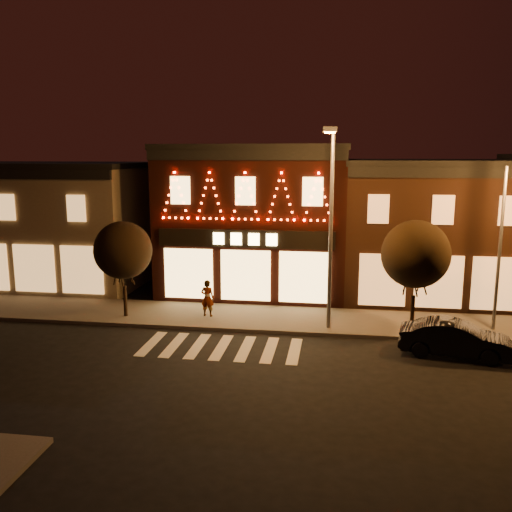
# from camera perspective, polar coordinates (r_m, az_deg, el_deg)

# --- Properties ---
(ground) EXTENTS (120.00, 120.00, 0.00)m
(ground) POSITION_cam_1_polar(r_m,az_deg,el_deg) (19.06, -6.25, -13.61)
(ground) COLOR black
(ground) RESTS_ON ground
(sidewalk_far) EXTENTS (44.00, 4.00, 0.15)m
(sidewalk_far) POSITION_cam_1_polar(r_m,az_deg,el_deg) (26.08, 2.56, -6.61)
(sidewalk_far) COLOR #47423D
(sidewalk_far) RESTS_ON ground
(building_left) EXTENTS (12.20, 8.28, 7.30)m
(building_left) POSITION_cam_1_polar(r_m,az_deg,el_deg) (35.67, -21.03, 3.28)
(building_left) COLOR #736451
(building_left) RESTS_ON ground
(building_pulp) EXTENTS (10.20, 8.34, 8.30)m
(building_pulp) POSITION_cam_1_polar(r_m,az_deg,el_deg) (31.30, 0.13, 3.98)
(building_pulp) COLOR black
(building_pulp) RESTS_ON ground
(building_right_a) EXTENTS (9.20, 8.28, 7.50)m
(building_right_a) POSITION_cam_1_polar(r_m,az_deg,el_deg) (31.41, 17.56, 2.76)
(building_right_a) COLOR #351D12
(building_right_a) RESTS_ON ground
(streetlamp_mid) EXTENTS (0.57, 2.01, 8.77)m
(streetlamp_mid) POSITION_cam_1_polar(r_m,az_deg,el_deg) (23.48, 7.84, 4.41)
(streetlamp_mid) COLOR #59595E
(streetlamp_mid) RESTS_ON sidewalk_far
(streetlamp_right) EXTENTS (0.65, 1.64, 7.16)m
(streetlamp_right) POSITION_cam_1_polar(r_m,az_deg,el_deg) (25.48, 24.51, 1.89)
(streetlamp_right) COLOR #59595E
(streetlamp_right) RESTS_ON sidewalk_far
(tree_left) EXTENTS (2.73, 2.73, 4.57)m
(tree_left) POSITION_cam_1_polar(r_m,az_deg,el_deg) (26.31, -13.77, 0.58)
(tree_left) COLOR black
(tree_left) RESTS_ON sidewalk_far
(tree_right) EXTENTS (2.93, 2.93, 4.90)m
(tree_right) POSITION_cam_1_polar(r_m,az_deg,el_deg) (24.26, 16.38, 0.18)
(tree_right) COLOR black
(tree_right) RESTS_ON sidewalk_far
(dark_sedan) EXTENTS (4.45, 2.21, 1.40)m
(dark_sedan) POSITION_cam_1_polar(r_m,az_deg,el_deg) (22.85, 20.18, -8.15)
(dark_sedan) COLOR black
(dark_sedan) RESTS_ON ground
(pedestrian) EXTENTS (0.70, 0.51, 1.77)m
(pedestrian) POSITION_cam_1_polar(r_m,az_deg,el_deg) (26.13, -5.11, -4.41)
(pedestrian) COLOR gray
(pedestrian) RESTS_ON sidewalk_far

